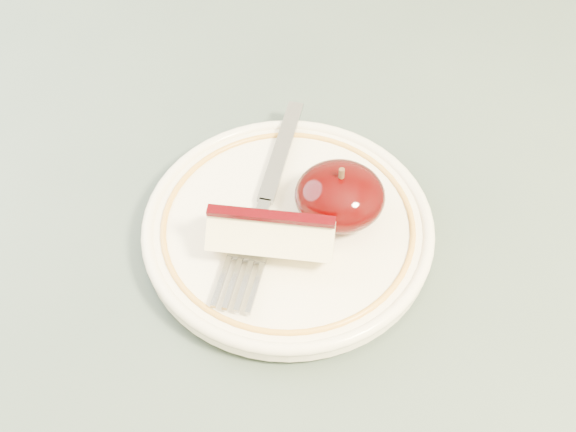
# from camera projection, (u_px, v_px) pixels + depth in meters

# --- Properties ---
(table) EXTENTS (0.90, 0.90, 0.75)m
(table) POSITION_uv_depth(u_px,v_px,m) (261.00, 351.00, 0.63)
(table) COLOR brown
(table) RESTS_ON ground
(plate) EXTENTS (0.21, 0.21, 0.02)m
(plate) POSITION_uv_depth(u_px,v_px,m) (288.00, 228.00, 0.57)
(plate) COLOR beige
(plate) RESTS_ON table
(apple_half) EXTENTS (0.06, 0.06, 0.05)m
(apple_half) POSITION_uv_depth(u_px,v_px,m) (340.00, 196.00, 0.56)
(apple_half) COLOR black
(apple_half) RESTS_ON plate
(apple_wedge) EXTENTS (0.09, 0.04, 0.04)m
(apple_wedge) POSITION_uv_depth(u_px,v_px,m) (271.00, 234.00, 0.54)
(apple_wedge) COLOR #FDEEBA
(apple_wedge) RESTS_ON plate
(fork) EXTENTS (0.04, 0.20, 0.00)m
(fork) POSITION_uv_depth(u_px,v_px,m) (265.00, 203.00, 0.58)
(fork) COLOR gray
(fork) RESTS_ON plate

